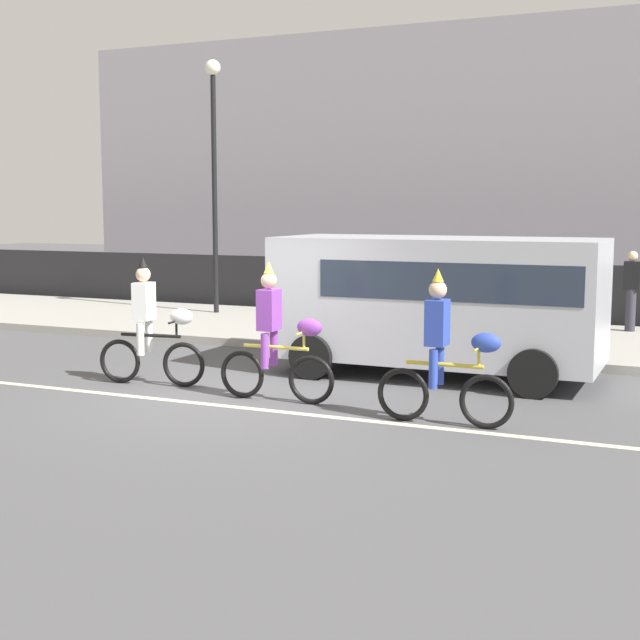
# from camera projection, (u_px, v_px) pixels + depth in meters

# --- Properties ---
(ground_plane) EXTENTS (80.00, 80.00, 0.00)m
(ground_plane) POSITION_uv_depth(u_px,v_px,m) (236.00, 398.00, 12.43)
(ground_plane) COLOR #4C4C4F
(road_centre_line) EXTENTS (36.00, 0.14, 0.01)m
(road_centre_line) POSITION_uv_depth(u_px,v_px,m) (218.00, 405.00, 11.98)
(road_centre_line) COLOR beige
(road_centre_line) RESTS_ON ground
(sidewalk_curb) EXTENTS (60.00, 5.00, 0.15)m
(sidewalk_curb) POSITION_uv_depth(u_px,v_px,m) (391.00, 333.00, 18.31)
(sidewalk_curb) COLOR #9E9B93
(sidewalk_curb) RESTS_ON ground
(fence_line) EXTENTS (40.00, 0.08, 1.40)m
(fence_line) POSITION_uv_depth(u_px,v_px,m) (433.00, 290.00, 20.86)
(fence_line) COLOR black
(fence_line) RESTS_ON ground
(building_backdrop) EXTENTS (28.00, 8.00, 7.75)m
(building_backdrop) POSITION_uv_depth(u_px,v_px,m) (546.00, 167.00, 27.83)
(building_backdrop) COLOR #99939E
(building_backdrop) RESTS_ON ground
(parade_cyclist_zebra) EXTENTS (1.71, 0.52, 1.92)m
(parade_cyclist_zebra) POSITION_uv_depth(u_px,v_px,m) (151.00, 329.00, 13.25)
(parade_cyclist_zebra) COLOR black
(parade_cyclist_zebra) RESTS_ON ground
(parade_cyclist_purple) EXTENTS (1.72, 0.50, 1.92)m
(parade_cyclist_purple) POSITION_uv_depth(u_px,v_px,m) (277.00, 341.00, 12.14)
(parade_cyclist_purple) COLOR black
(parade_cyclist_purple) RESTS_ON ground
(parade_cyclist_cobalt) EXTENTS (1.72, 0.50, 1.92)m
(parade_cyclist_cobalt) POSITION_uv_depth(u_px,v_px,m) (446.00, 357.00, 10.81)
(parade_cyclist_cobalt) COLOR black
(parade_cyclist_cobalt) RESTS_ON ground
(parked_van_silver) EXTENTS (5.00, 2.22, 2.18)m
(parked_van_silver) POSITION_uv_depth(u_px,v_px,m) (442.00, 296.00, 13.84)
(parked_van_silver) COLOR silver
(parked_van_silver) RESTS_ON ground
(street_lamp_post) EXTENTS (0.36, 0.36, 5.86)m
(street_lamp_post) POSITION_uv_depth(u_px,v_px,m) (214.00, 149.00, 20.71)
(street_lamp_post) COLOR black
(street_lamp_post) RESTS_ON sidewalk_curb
(pedestrian_onlooker) EXTENTS (0.32, 0.20, 1.62)m
(pedestrian_onlooker) POSITION_uv_depth(u_px,v_px,m) (631.00, 289.00, 17.91)
(pedestrian_onlooker) COLOR #33333D
(pedestrian_onlooker) RESTS_ON sidewalk_curb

